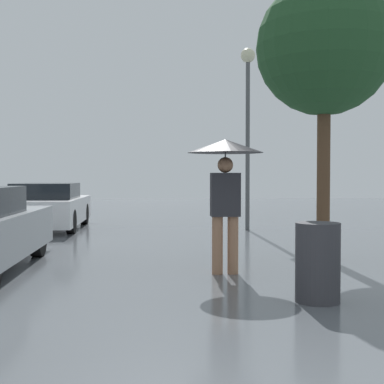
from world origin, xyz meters
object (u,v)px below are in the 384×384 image
(street_lamp, at_px, (248,100))
(trash_bin, at_px, (318,262))
(parked_car_farthest, at_px, (48,207))
(tree, at_px, (324,48))
(pedestrian, at_px, (225,167))

(street_lamp, relative_size, trash_bin, 5.27)
(parked_car_farthest, bearing_deg, tree, -44.95)
(parked_car_farthest, distance_m, trash_bin, 9.35)
(pedestrian, height_order, tree, tree)
(pedestrian, distance_m, tree, 2.85)
(parked_car_farthest, relative_size, tree, 0.89)
(tree, relative_size, street_lamp, 1.00)
(tree, distance_m, trash_bin, 4.23)
(pedestrian, xyz_separation_m, trash_bin, (0.77, -1.70, -1.05))
(pedestrian, relative_size, trash_bin, 2.17)
(trash_bin, bearing_deg, parked_car_farthest, 118.18)
(parked_car_farthest, distance_m, street_lamp, 5.74)
(street_lamp, bearing_deg, trash_bin, -94.63)
(pedestrian, distance_m, parked_car_farthest, 7.55)
(parked_car_farthest, height_order, tree, tree)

